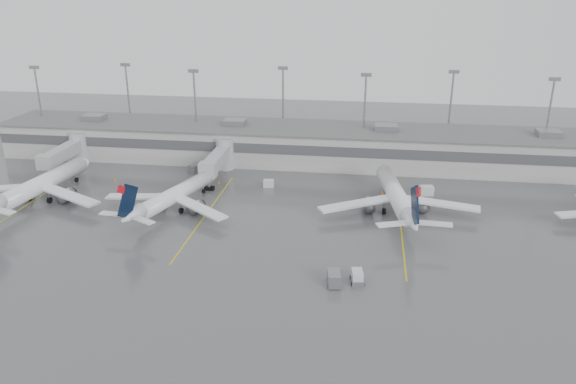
# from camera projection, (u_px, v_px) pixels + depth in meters

# --- Properties ---
(ground) EXTENTS (260.00, 260.00, 0.00)m
(ground) POSITION_uv_depth(u_px,v_px,m) (280.00, 287.00, 78.17)
(ground) COLOR #4C4C4E
(ground) RESTS_ON ground
(terminal) EXTENTS (152.00, 17.00, 9.45)m
(terminal) POSITION_uv_depth(u_px,v_px,m) (319.00, 145.00, 130.36)
(terminal) COLOR #9E9E99
(terminal) RESTS_ON ground
(light_masts) EXTENTS (142.40, 8.00, 20.60)m
(light_masts) POSITION_uv_depth(u_px,v_px,m) (322.00, 106.00, 132.91)
(light_masts) COLOR gray
(light_masts) RESTS_ON ground
(jet_bridge_left) EXTENTS (4.00, 17.20, 7.00)m
(jet_bridge_left) POSITION_uv_depth(u_px,v_px,m) (70.00, 151.00, 126.61)
(jet_bridge_left) COLOR #9A9C9F
(jet_bridge_left) RESTS_ON ground
(jet_bridge_right) EXTENTS (4.00, 17.20, 7.00)m
(jet_bridge_right) POSITION_uv_depth(u_px,v_px,m) (220.00, 158.00, 121.88)
(jet_bridge_right) COLOR #9A9C9F
(jet_bridge_right) RESTS_ON ground
(stand_markings) EXTENTS (105.25, 40.00, 0.01)m
(stand_markings) POSITION_uv_depth(u_px,v_px,m) (301.00, 219.00, 100.38)
(stand_markings) COLOR #D9C70C
(stand_markings) RESTS_ON ground
(jet_far_left) EXTENTS (29.22, 32.92, 10.67)m
(jet_far_left) POSITION_uv_depth(u_px,v_px,m) (39.00, 185.00, 107.36)
(jet_far_left) COLOR white
(jet_far_left) RESTS_ON ground
(jet_mid_left) EXTENTS (25.06, 28.52, 9.49)m
(jet_mid_left) POSITION_uv_depth(u_px,v_px,m) (173.00, 196.00, 103.00)
(jet_mid_left) COLOR white
(jet_mid_left) RESTS_ON ground
(jet_mid_right) EXTENTS (28.92, 32.66, 10.62)m
(jet_mid_right) POSITION_uv_depth(u_px,v_px,m) (397.00, 196.00, 101.84)
(jet_mid_right) COLOR white
(jet_mid_right) RESTS_ON ground
(baggage_tug) EXTENTS (2.16, 3.01, 1.80)m
(baggage_tug) POSITION_uv_depth(u_px,v_px,m) (357.00, 278.00, 79.09)
(baggage_tug) COLOR silver
(baggage_tug) RESTS_ON ground
(baggage_cart) EXTENTS (2.16, 3.26, 1.96)m
(baggage_cart) POSITION_uv_depth(u_px,v_px,m) (334.00, 278.00, 78.30)
(baggage_cart) COLOR slate
(baggage_cart) RESTS_ON ground
(gse_uld_a) EXTENTS (2.68, 1.95, 1.77)m
(gse_uld_a) POSITION_uv_depth(u_px,v_px,m) (63.00, 173.00, 121.16)
(gse_uld_a) COLOR silver
(gse_uld_a) RESTS_ON ground
(gse_uld_b) EXTENTS (2.22, 1.57, 1.50)m
(gse_uld_b) POSITION_uv_depth(u_px,v_px,m) (269.00, 183.00, 115.63)
(gse_uld_b) COLOR silver
(gse_uld_b) RESTS_ON ground
(gse_uld_c) EXTENTS (2.84, 2.14, 1.82)m
(gse_uld_c) POSITION_uv_depth(u_px,v_px,m) (427.00, 190.00, 111.31)
(gse_uld_c) COLOR silver
(gse_uld_c) RESTS_ON ground
(gse_loader) EXTENTS (2.75, 3.43, 1.86)m
(gse_loader) POSITION_uv_depth(u_px,v_px,m) (195.00, 168.00, 124.29)
(gse_loader) COLOR slate
(gse_loader) RESTS_ON ground
(cone_a) EXTENTS (0.50, 0.50, 0.79)m
(cone_a) POSITION_uv_depth(u_px,v_px,m) (115.00, 179.00, 119.18)
(cone_a) COLOR orange
(cone_a) RESTS_ON ground
(cone_b) EXTENTS (0.46, 0.46, 0.73)m
(cone_b) POSITION_uv_depth(u_px,v_px,m) (219.00, 182.00, 117.58)
(cone_b) COLOR orange
(cone_b) RESTS_ON ground
(cone_c) EXTENTS (0.46, 0.46, 0.74)m
(cone_c) POSITION_uv_depth(u_px,v_px,m) (382.00, 192.00, 111.87)
(cone_c) COLOR orange
(cone_c) RESTS_ON ground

